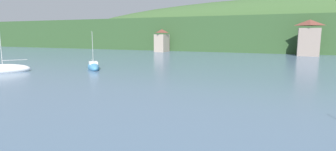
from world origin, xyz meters
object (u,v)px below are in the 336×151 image
Objects in this scene: shore_building_west at (162,41)px; shore_building_westcentral at (309,38)px; sailboat_far_1 at (93,67)px; sailboat_mid_3 at (3,70)px.

shore_building_westcentral is (48.84, -0.41, 1.20)m from shore_building_west.
sailboat_mid_3 is at bearing -95.97° from sailboat_far_1.
shore_building_westcentral is at bearing 97.89° from sailboat_far_1.
shore_building_west is 0.81× the size of sailboat_mid_3.
sailboat_mid_3 reaches higher than shore_building_west.
sailboat_mid_3 is (-50.56, -61.09, -4.81)m from shore_building_westcentral.
sailboat_far_1 is at bearing -127.02° from shore_building_westcentral.
sailboat_far_1 is (9.91, -52.03, -3.60)m from shore_building_west.
shore_building_west is 0.77× the size of shore_building_westcentral.
shore_building_westcentral reaches higher than sailboat_far_1.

